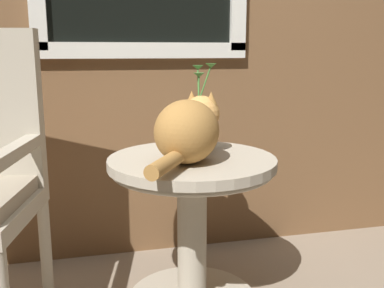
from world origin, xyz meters
The scene contains 3 objects.
wicker_side_table centered at (0.20, 0.21, 0.40)m, with size 0.62×0.62×0.59m.
cat centered at (0.17, 0.15, 0.71)m, with size 0.34×0.49×0.23m.
pewter_vase_with_ivy centered at (0.26, 0.36, 0.69)m, with size 0.13×0.14×0.33m.
Camera 1 is at (-0.17, -1.33, 0.97)m, focal length 41.64 mm.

